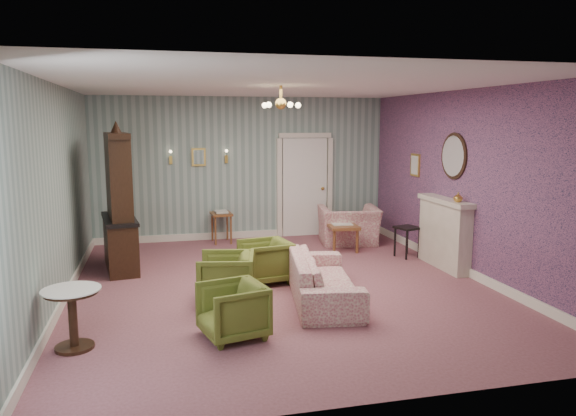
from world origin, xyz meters
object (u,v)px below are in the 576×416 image
object	(u,v)px
fireplace	(444,233)
coffee_table	(341,236)
side_table_black	(407,242)
olive_chair_c	(265,259)
olive_chair_b	(226,275)
sofa_chintz	(323,270)
dresser	(118,198)
olive_chair_a	(233,308)
pedestal_table	(73,319)
wingback_chair	(349,219)

from	to	relation	value
fireplace	coffee_table	world-z (taller)	fireplace
side_table_black	olive_chair_c	bearing A→B (deg)	-161.94
side_table_black	olive_chair_b	bearing A→B (deg)	-153.92
olive_chair_c	sofa_chintz	size ratio (longest dim) A/B	0.34
olive_chair_b	olive_chair_c	distance (m)	1.05
sofa_chintz	dresser	bearing A→B (deg)	59.36
side_table_black	coffee_table	bearing A→B (deg)	135.14
olive_chair_b	coffee_table	distance (m)	3.63
olive_chair_a	pedestal_table	size ratio (longest dim) A/B	1.03
coffee_table	side_table_black	world-z (taller)	side_table_black
olive_chair_a	coffee_table	world-z (taller)	olive_chair_a
olive_chair_a	olive_chair_c	bearing A→B (deg)	145.54
olive_chair_c	dresser	bearing A→B (deg)	-130.69
olive_chair_c	wingback_chair	world-z (taller)	wingback_chair
olive_chair_a	wingback_chair	bearing A→B (deg)	131.92
wingback_chair	dresser	world-z (taller)	dresser
side_table_black	wingback_chair	bearing A→B (deg)	116.32
wingback_chair	fireplace	bearing A→B (deg)	123.08
olive_chair_b	pedestal_table	world-z (taller)	olive_chair_b
olive_chair_c	dresser	size ratio (longest dim) A/B	0.30
olive_chair_b	olive_chair_c	xyz separation A→B (m)	(0.69, 0.79, -0.01)
side_table_black	pedestal_table	bearing A→B (deg)	-151.52
sofa_chintz	wingback_chair	size ratio (longest dim) A/B	1.84
olive_chair_b	dresser	xyz separation A→B (m)	(-1.47, 2.08, 0.81)
sofa_chintz	dresser	distance (m)	3.67
fireplace	side_table_black	world-z (taller)	fireplace
wingback_chair	coffee_table	bearing A→B (deg)	59.65
olive_chair_c	olive_chair_a	bearing A→B (deg)	-30.70
sofa_chintz	fireplace	bearing A→B (deg)	-56.33
olive_chair_c	wingback_chair	xyz separation A→B (m)	(2.12, 2.18, 0.14)
fireplace	olive_chair_a	bearing A→B (deg)	-150.55
olive_chair_b	wingback_chair	bearing A→B (deg)	148.03
olive_chair_c	coffee_table	size ratio (longest dim) A/B	0.73
olive_chair_b	fireplace	size ratio (longest dim) A/B	0.53
side_table_black	pedestal_table	distance (m)	5.94
sofa_chintz	wingback_chair	distance (m)	3.52
sofa_chintz	pedestal_table	world-z (taller)	sofa_chintz
wingback_chair	olive_chair_b	bearing A→B (deg)	55.34
wingback_chair	pedestal_table	xyz separation A→B (m)	(-4.58, -4.12, -0.16)
olive_chair_a	fireplace	distance (m)	4.39
olive_chair_b	sofa_chintz	world-z (taller)	sofa_chintz
olive_chair_c	dresser	world-z (taller)	dresser
sofa_chintz	fireplace	world-z (taller)	fireplace
olive_chair_a	olive_chair_b	bearing A→B (deg)	162.67
olive_chair_b	pedestal_table	bearing A→B (deg)	-45.74
wingback_chair	dresser	size ratio (longest dim) A/B	0.48
olive_chair_c	dresser	xyz separation A→B (m)	(-2.16, 1.29, 0.83)
wingback_chair	fireplace	distance (m)	2.25
olive_chair_a	fireplace	xyz separation A→B (m)	(3.82, 2.16, 0.24)
olive_chair_b	coffee_table	bearing A→B (deg)	147.48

